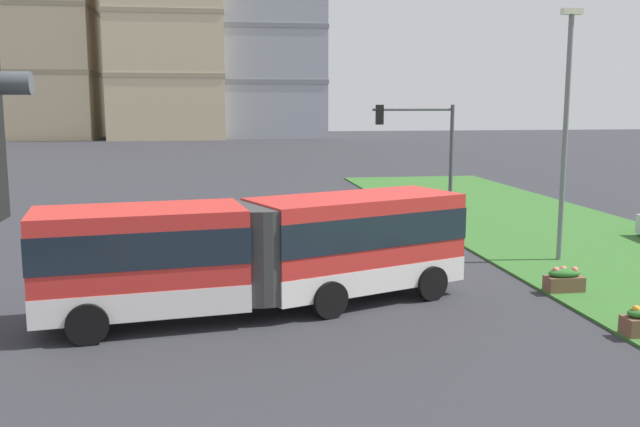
{
  "coord_description": "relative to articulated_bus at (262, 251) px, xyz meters",
  "views": [
    {
      "loc": [
        -2.82,
        -6.25,
        5.64
      ],
      "look_at": [
        0.48,
        15.24,
        2.2
      ],
      "focal_mm": 39.69,
      "sensor_mm": 36.0,
      "label": 1
    }
  ],
  "objects": [
    {
      "name": "apartment_tower_west",
      "position": [
        -28.47,
        98.97,
        17.48
      ],
      "size": [
        19.83,
        20.07,
        38.24
      ],
      "color": "beige",
      "rests_on": "ground"
    },
    {
      "name": "traffic_light_far_right",
      "position": [
        7.43,
        9.51,
        2.16
      ],
      "size": [
        3.46,
        0.28,
        5.53
      ],
      "color": "#474C51",
      "rests_on": "ground"
    },
    {
      "name": "articulated_bus",
      "position": [
        0.0,
        0.0,
        0.0
      ],
      "size": [
        11.91,
        5.42,
        3.0
      ],
      "color": "red",
      "rests_on": "ground"
    },
    {
      "name": "streetlight_median",
      "position": [
        10.88,
        4.34,
        3.17
      ],
      "size": [
        0.7,
        0.28,
        8.76
      ],
      "color": "slate",
      "rests_on": "ground"
    },
    {
      "name": "flower_planter_4",
      "position": [
        8.98,
        0.33,
        -1.23
      ],
      "size": [
        1.1,
        0.56,
        0.74
      ],
      "color": "brown",
      "rests_on": "grass_median"
    }
  ]
}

